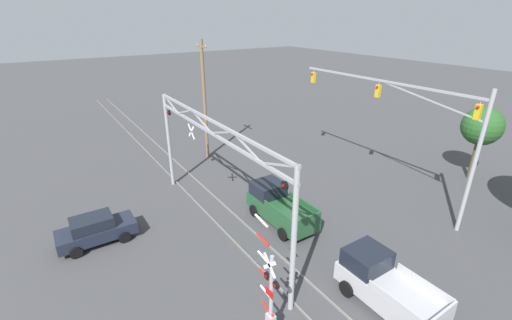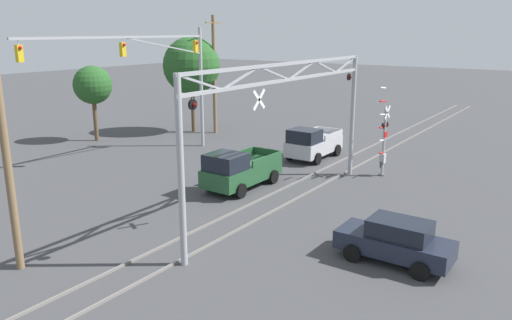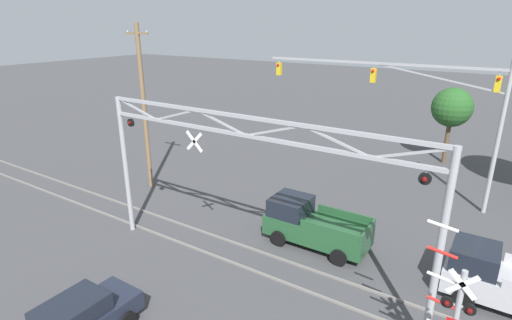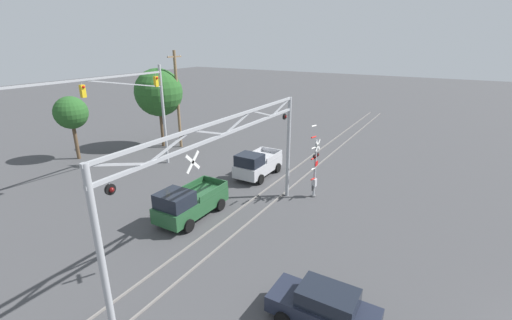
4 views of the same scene
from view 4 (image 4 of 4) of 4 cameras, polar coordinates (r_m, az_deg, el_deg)
rail_track_near at (r=19.13m, az=-5.31°, el=-13.59°), size 80.00×0.08×0.10m
rail_track_far at (r=19.89m, az=-8.76°, el=-12.35°), size 80.00×0.08×0.10m
crossing_gantry at (r=16.83m, az=-5.06°, el=-0.01°), size 14.69×0.28×6.97m
crossing_signal_mast at (r=23.75m, az=9.74°, el=-1.59°), size 1.53×0.35×5.33m
traffic_signal_span at (r=28.02m, az=-20.54°, el=9.10°), size 14.17×0.39×8.54m
pickup_truck_lead at (r=21.42m, az=-11.13°, el=-7.03°), size 4.96×2.29×2.17m
pickup_truck_following at (r=27.31m, az=0.11°, el=-0.74°), size 4.64×2.29×2.17m
sedan_waiting at (r=14.40m, az=11.26°, el=-22.89°), size 1.98×4.17×1.66m
utility_pole_right at (r=35.13m, az=-12.93°, el=9.86°), size 1.80×0.28×9.53m
background_tree_beyond_span at (r=35.80m, az=-15.92°, el=10.76°), size 4.69×4.69×7.87m
background_tree_far_left_verge at (r=34.84m, az=-28.46°, el=6.90°), size 2.90×2.90×5.78m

